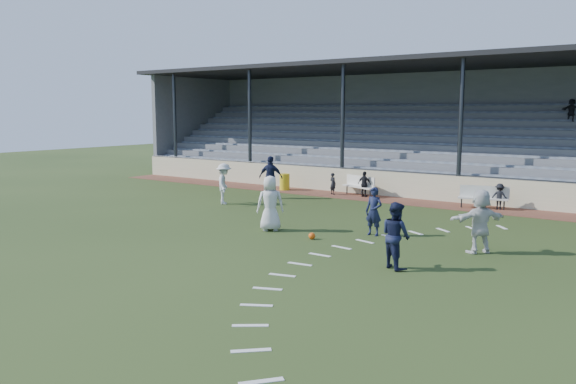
% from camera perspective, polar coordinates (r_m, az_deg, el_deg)
% --- Properties ---
extents(ground, '(90.00, 90.00, 0.00)m').
position_cam_1_polar(ground, '(17.79, -4.62, -5.09)').
color(ground, '#293A18').
rests_on(ground, ground).
extents(cinder_track, '(34.00, 2.00, 0.02)m').
position_cam_1_polar(cinder_track, '(26.59, 9.89, -0.75)').
color(cinder_track, brown).
rests_on(cinder_track, ground).
extents(retaining_wall, '(34.00, 0.18, 1.20)m').
position_cam_1_polar(retaining_wall, '(27.46, 10.85, 0.75)').
color(retaining_wall, beige).
rests_on(retaining_wall, ground).
extents(bench_left, '(2.01, 1.15, 0.95)m').
position_cam_1_polar(bench_left, '(27.60, 7.28, 0.83)').
color(bench_left, silver).
rests_on(bench_left, cinder_track).
extents(bench_right, '(2.04, 0.93, 0.95)m').
position_cam_1_polar(bench_right, '(25.08, 19.26, -0.29)').
color(bench_right, silver).
rests_on(bench_right, cinder_track).
extents(trash_bin, '(0.53, 0.53, 0.85)m').
position_cam_1_polar(trash_bin, '(29.30, -0.35, 1.04)').
color(trash_bin, gold).
rests_on(trash_bin, cinder_track).
extents(football, '(0.22, 0.22, 0.22)m').
position_cam_1_polar(football, '(18.10, 2.45, -4.49)').
color(football, '#E6500D').
rests_on(football, ground).
extents(player_white_lead, '(1.10, 1.07, 1.91)m').
position_cam_1_polar(player_white_lead, '(19.27, -1.82, -1.15)').
color(player_white_lead, silver).
rests_on(player_white_lead, ground).
extents(player_navy_lead, '(0.60, 0.41, 1.61)m').
position_cam_1_polar(player_navy_lead, '(18.74, 8.71, -1.96)').
color(player_navy_lead, '#131936').
rests_on(player_navy_lead, ground).
extents(player_navy_mid, '(1.07, 1.00, 1.76)m').
position_cam_1_polar(player_navy_mid, '(14.90, 10.89, -4.34)').
color(player_navy_mid, '#131936').
rests_on(player_navy_mid, ground).
extents(player_white_wing, '(1.24, 1.35, 1.82)m').
position_cam_1_polar(player_white_wing, '(25.00, -6.51, 0.84)').
color(player_white_wing, silver).
rests_on(player_white_wing, ground).
extents(player_navy_wing, '(1.26, 0.77, 2.01)m').
position_cam_1_polar(player_navy_wing, '(26.48, -1.76, 1.50)').
color(player_navy_wing, '#131936').
rests_on(player_navy_wing, ground).
extents(player_white_back, '(1.54, 1.68, 1.87)m').
position_cam_1_polar(player_white_back, '(17.14, 18.93, -2.82)').
color(player_white_back, silver).
rests_on(player_white_back, ground).
extents(sub_left_near, '(0.45, 0.37, 1.07)m').
position_cam_1_polar(sub_left_near, '(27.78, 4.58, 0.85)').
color(sub_left_near, black).
rests_on(sub_left_near, cinder_track).
extents(sub_left_far, '(0.74, 0.35, 1.23)m').
position_cam_1_polar(sub_left_far, '(27.13, 7.78, 0.80)').
color(sub_left_far, black).
rests_on(sub_left_far, cinder_track).
extents(sub_right, '(0.72, 0.43, 1.09)m').
position_cam_1_polar(sub_right, '(25.03, 20.69, -0.43)').
color(sub_right, black).
rests_on(sub_right, cinder_track).
extents(grandstand, '(34.60, 9.00, 6.61)m').
position_cam_1_polar(grandstand, '(31.66, 14.42, 4.51)').
color(grandstand, slate).
rests_on(grandstand, ground).
extents(penalty_arc, '(3.89, 14.63, 0.01)m').
position_cam_1_polar(penalty_arc, '(15.57, 7.27, -7.02)').
color(penalty_arc, white).
rests_on(penalty_arc, ground).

